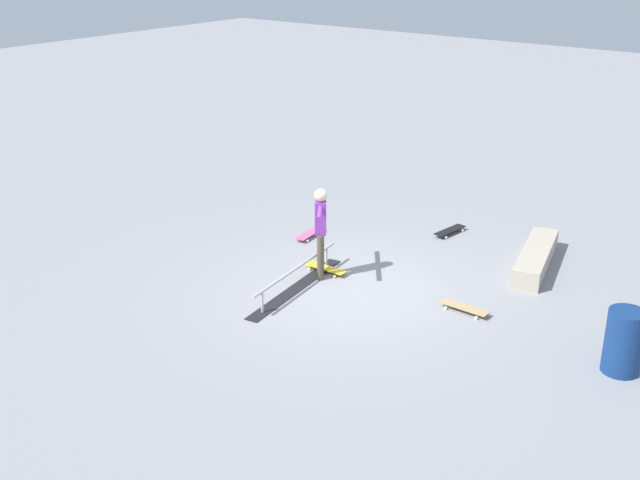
# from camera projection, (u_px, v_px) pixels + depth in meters

# --- Properties ---
(ground_plane) EXTENTS (60.00, 60.00, 0.00)m
(ground_plane) POSITION_uv_depth(u_px,v_px,m) (350.00, 289.00, 13.17)
(ground_plane) COLOR gray
(grind_rail) EXTENTS (2.74, 0.60, 0.39)m
(grind_rail) POSITION_uv_depth(u_px,v_px,m) (296.00, 279.00, 13.14)
(grind_rail) COLOR black
(grind_rail) RESTS_ON ground_plane
(skate_ledge) EXTENTS (2.30, 0.99, 0.34)m
(skate_ledge) POSITION_uv_depth(u_px,v_px,m) (536.00, 258.00, 13.99)
(skate_ledge) COLOR #B2A893
(skate_ledge) RESTS_ON ground_plane
(skater_main) EXTENTS (1.10, 0.81, 1.61)m
(skater_main) POSITION_uv_depth(u_px,v_px,m) (321.00, 227.00, 13.27)
(skater_main) COLOR brown
(skater_main) RESTS_ON ground_plane
(skateboard_main) EXTENTS (0.27, 0.80, 0.09)m
(skateboard_main) POSITION_uv_depth(u_px,v_px,m) (325.00, 268.00, 13.81)
(skateboard_main) COLOR yellow
(skateboard_main) RESTS_ON ground_plane
(loose_skateboard_black) EXTENTS (0.82, 0.34, 0.09)m
(loose_skateboard_black) POSITION_uv_depth(u_px,v_px,m) (450.00, 230.00, 15.52)
(loose_skateboard_black) COLOR black
(loose_skateboard_black) RESTS_ON ground_plane
(loose_skateboard_pink) EXTENTS (0.82, 0.32, 0.09)m
(loose_skateboard_pink) POSITION_uv_depth(u_px,v_px,m) (310.00, 233.00, 15.37)
(loose_skateboard_pink) COLOR #E05993
(loose_skateboard_pink) RESTS_ON ground_plane
(loose_skateboard_natural) EXTENTS (0.28, 0.81, 0.09)m
(loose_skateboard_natural) POSITION_uv_depth(u_px,v_px,m) (464.00, 308.00, 12.38)
(loose_skateboard_natural) COLOR tan
(loose_skateboard_natural) RESTS_ON ground_plane
(trash_bin) EXTENTS (0.51, 0.51, 0.91)m
(trash_bin) POSITION_uv_depth(u_px,v_px,m) (624.00, 342.00, 10.59)
(trash_bin) COLOR navy
(trash_bin) RESTS_ON ground_plane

